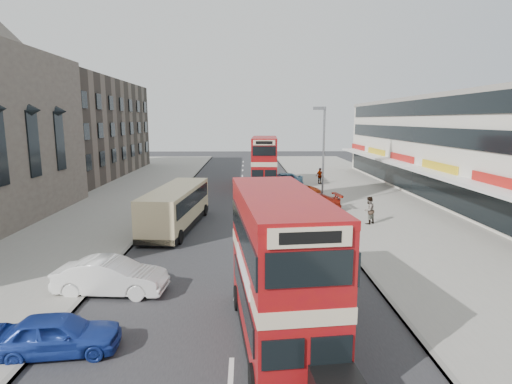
% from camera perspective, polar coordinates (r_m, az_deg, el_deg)
% --- Properties ---
extents(ground, '(160.00, 160.00, 0.00)m').
position_cam_1_polar(ground, '(16.08, -3.00, -16.31)').
color(ground, '#28282B').
rests_on(ground, ground).
extents(road_surface, '(12.00, 90.00, 0.01)m').
position_cam_1_polar(road_surface, '(35.15, -2.13, -1.71)').
color(road_surface, '#28282B').
rests_on(road_surface, ground).
extents(pavement_right, '(12.00, 90.00, 0.15)m').
position_cam_1_polar(pavement_right, '(36.98, 16.80, -1.44)').
color(pavement_right, gray).
rests_on(pavement_right, ground).
extents(pavement_left, '(12.00, 90.00, 0.15)m').
position_cam_1_polar(pavement_left, '(37.27, -20.92, -1.59)').
color(pavement_left, gray).
rests_on(pavement_left, ground).
extents(kerb_left, '(0.20, 90.00, 0.16)m').
position_cam_1_polar(kerb_left, '(35.73, -11.97, -1.62)').
color(kerb_left, gray).
rests_on(kerb_left, ground).
extents(kerb_right, '(0.20, 90.00, 0.16)m').
position_cam_1_polar(kerb_right, '(35.58, 7.74, -1.54)').
color(kerb_right, gray).
rests_on(kerb_right, ground).
extents(brick_terrace, '(14.00, 28.00, 12.00)m').
position_cam_1_polar(brick_terrace, '(57.03, -24.87, 7.94)').
color(brick_terrace, '#66594C').
rests_on(brick_terrace, ground).
extents(commercial_row, '(9.90, 46.20, 9.30)m').
position_cam_1_polar(commercial_row, '(41.38, 26.82, 5.55)').
color(commercial_row, beige).
rests_on(commercial_row, ground).
extents(street_lamp, '(1.00, 0.20, 8.12)m').
position_cam_1_polar(street_lamp, '(33.06, 9.20, 5.80)').
color(street_lamp, slate).
rests_on(street_lamp, ground).
extents(bus_main, '(3.19, 8.64, 4.72)m').
position_cam_1_polar(bus_main, '(13.29, 3.23, -10.46)').
color(bus_main, black).
rests_on(bus_main, ground).
extents(bus_second, '(3.01, 9.45, 5.14)m').
position_cam_1_polar(bus_second, '(43.93, 1.19, 4.20)').
color(bus_second, black).
rests_on(bus_second, ground).
extents(coach, '(3.38, 9.71, 2.52)m').
position_cam_1_polar(coach, '(27.79, -10.98, -1.91)').
color(coach, black).
rests_on(coach, ground).
extents(car_left_near, '(3.88, 1.91, 1.27)m').
position_cam_1_polar(car_left_near, '(14.68, -25.75, -17.29)').
color(car_left_near, '#1B3698').
rests_on(car_left_near, ground).
extents(car_left_front, '(4.64, 1.95, 1.49)m').
position_cam_1_polar(car_left_front, '(18.33, -19.43, -10.97)').
color(car_left_front, white).
rests_on(car_left_front, ground).
extents(car_right_a, '(5.35, 2.74, 1.49)m').
position_cam_1_polar(car_right_a, '(32.00, 7.17, -1.60)').
color(car_right_a, '#A01F10').
rests_on(car_right_a, ground).
extents(car_right_b, '(4.46, 2.38, 1.19)m').
position_cam_1_polar(car_right_b, '(38.09, 5.65, 0.06)').
color(car_right_b, '#D74715').
rests_on(car_right_b, ground).
extents(car_right_c, '(4.44, 1.98, 1.48)m').
position_cam_1_polar(car_right_c, '(45.03, 3.73, 1.81)').
color(car_right_c, '#568EAD').
rests_on(car_right_c, ground).
extents(pedestrian_near, '(0.84, 0.79, 1.89)m').
position_cam_1_polar(pedestrian_near, '(28.85, 15.36, -2.44)').
color(pedestrian_near, gray).
rests_on(pedestrian_near, pavement_right).
extents(pedestrian_far, '(1.11, 0.91, 1.77)m').
position_cam_1_polar(pedestrian_far, '(45.87, 8.82, 2.23)').
color(pedestrian_far, gray).
rests_on(pedestrian_far, pavement_right).
extents(cyclist, '(0.71, 1.54, 2.24)m').
position_cam_1_polar(cyclist, '(33.16, 5.76, -1.02)').
color(cyclist, gray).
rests_on(cyclist, ground).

